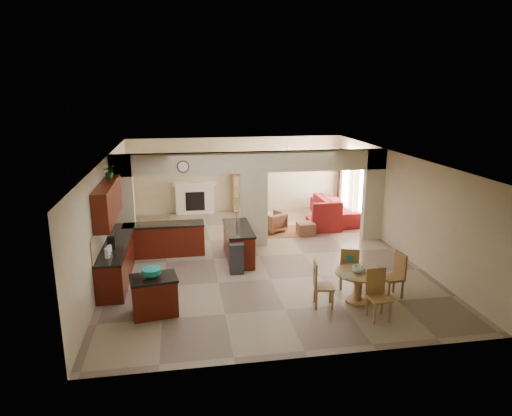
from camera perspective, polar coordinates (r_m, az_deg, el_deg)
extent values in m
plane|color=gray|center=(12.81, 0.42, -6.06)|extent=(10.00, 10.00, 0.00)
plane|color=white|center=(12.10, 0.45, 6.43)|extent=(10.00, 10.00, 0.00)
plane|color=beige|center=(17.21, -2.41, 4.20)|extent=(8.00, 0.00, 8.00)
plane|color=beige|center=(7.77, 6.82, -9.32)|extent=(8.00, 0.00, 8.00)
plane|color=beige|center=(12.37, -18.15, -0.76)|extent=(0.00, 10.00, 10.00)
plane|color=beige|center=(13.63, 17.25, 0.71)|extent=(0.00, 10.00, 10.00)
cube|color=beige|center=(13.28, -16.26, 0.43)|extent=(0.60, 0.25, 2.80)
cube|color=beige|center=(13.41, -0.30, -0.15)|extent=(0.80, 0.25, 2.20)
cube|color=beige|center=(14.38, 14.43, 1.63)|extent=(0.60, 0.25, 2.80)
cube|color=beige|center=(13.12, -0.30, 5.76)|extent=(8.00, 0.25, 0.60)
cube|color=#441207|center=(11.86, -16.89, -6.25)|extent=(0.60, 3.20, 0.86)
cube|color=black|center=(11.71, -17.06, -4.17)|extent=(0.62, 3.22, 0.05)
cube|color=tan|center=(11.66, -18.54, -2.75)|extent=(0.02, 3.20, 0.55)
cube|color=#441207|center=(13.05, -11.36, -3.96)|extent=(2.20, 0.60, 0.86)
cube|color=black|center=(12.91, -11.46, -2.04)|extent=(2.22, 0.62, 0.05)
cube|color=#441207|center=(11.45, -18.04, 0.72)|extent=(0.35, 2.40, 0.90)
cube|color=#441207|center=(12.49, -2.22, -4.53)|extent=(0.65, 1.80, 0.86)
cube|color=black|center=(12.34, -2.24, -2.54)|extent=(0.70, 1.85, 0.05)
cube|color=silver|center=(11.70, -1.69, -5.94)|extent=(0.58, 0.04, 0.70)
cylinder|color=#4C2919|center=(12.82, -9.09, 5.14)|extent=(0.34, 0.03, 0.34)
cube|color=#9A5C38|center=(14.98, 3.58, -2.94)|extent=(1.60, 1.30, 0.01)
cube|color=white|center=(17.12, -7.64, 1.11)|extent=(1.40, 0.28, 1.10)
cube|color=black|center=(16.99, -7.62, 0.84)|extent=(0.70, 0.04, 0.70)
cube|color=white|center=(16.97, -7.70, 3.07)|extent=(1.60, 0.35, 0.10)
cube|color=olive|center=(17.18, -1.16, 2.49)|extent=(1.00, 0.32, 1.80)
cube|color=white|center=(15.69, 13.41, 2.02)|extent=(0.02, 0.90, 1.90)
cube|color=white|center=(17.23, 11.26, 3.27)|extent=(0.02, 0.90, 1.90)
cube|color=white|center=(16.49, 12.25, 2.16)|extent=(0.02, 0.70, 2.10)
cube|color=#401D19|center=(15.14, 14.13, 1.52)|extent=(0.10, 0.28, 2.30)
cube|color=#401D19|center=(16.22, 12.47, 2.48)|extent=(0.10, 0.28, 2.30)
cube|color=#401D19|center=(16.67, 11.84, 2.85)|extent=(0.10, 0.28, 2.30)
cube|color=#401D19|center=(17.77, 10.46, 3.65)|extent=(0.10, 0.28, 2.30)
cylinder|color=white|center=(15.34, 4.08, 7.27)|extent=(1.00, 1.00, 0.10)
cube|color=#441207|center=(9.81, -12.57, -10.77)|extent=(0.98, 0.75, 0.77)
cube|color=black|center=(9.64, -12.70, -8.58)|extent=(1.04, 0.81, 0.05)
cylinder|color=teal|center=(9.62, -12.93, -7.91)|extent=(0.39, 0.39, 0.18)
cube|color=#2B2B2D|center=(11.58, -2.48, -6.44)|extent=(0.35, 0.30, 0.73)
cylinder|color=olive|center=(10.19, 12.80, -7.91)|extent=(1.04, 1.04, 0.04)
cylinder|color=olive|center=(10.33, 12.69, -9.62)|extent=(0.15, 0.15, 0.67)
cylinder|color=olive|center=(10.46, 12.59, -11.25)|extent=(0.53, 0.53, 0.06)
cylinder|color=#63A623|center=(10.13, 12.70, -7.47)|extent=(0.28, 0.28, 0.15)
imported|color=maroon|center=(16.50, 9.84, -0.07)|extent=(2.67, 1.08, 0.78)
cube|color=maroon|center=(15.25, 8.46, -1.98)|extent=(1.02, 0.84, 0.40)
imported|color=maroon|center=(14.89, 2.16, -1.76)|extent=(0.94, 0.95, 0.64)
cube|color=maroon|center=(14.68, 6.25, -2.59)|extent=(0.55, 0.55, 0.39)
imported|color=#144E18|center=(11.97, -17.83, 4.39)|extent=(0.34, 0.30, 0.35)
cube|color=olive|center=(10.95, 11.52, -7.57)|extent=(0.53, 0.53, 0.05)
cube|color=olive|center=(11.20, 12.31, -8.36)|extent=(0.04, 0.04, 0.44)
cube|color=olive|center=(11.19, 10.56, -8.29)|extent=(0.04, 0.04, 0.44)
cube|color=olive|center=(10.89, 12.39, -9.06)|extent=(0.04, 0.04, 0.44)
cube|color=olive|center=(10.87, 10.58, -8.99)|extent=(0.04, 0.04, 0.44)
cube|color=olive|center=(10.66, 11.63, -6.46)|extent=(0.41, 0.17, 0.55)
cube|color=teal|center=(10.61, 11.65, -6.15)|extent=(0.14, 0.05, 0.14)
cube|color=olive|center=(10.73, 16.65, -8.37)|extent=(0.47, 0.47, 0.05)
cube|color=olive|center=(10.87, 15.31, -9.30)|extent=(0.04, 0.04, 0.44)
cube|color=olive|center=(10.61, 16.28, -9.99)|extent=(0.04, 0.04, 0.44)
cube|color=olive|center=(11.04, 16.83, -9.02)|extent=(0.04, 0.04, 0.44)
cube|color=olive|center=(10.79, 17.82, -9.68)|extent=(0.04, 0.04, 0.44)
cube|color=olive|center=(10.73, 17.63, -6.74)|extent=(0.09, 0.42, 0.55)
cube|color=teal|center=(10.71, 17.77, -6.37)|extent=(0.03, 0.14, 0.14)
cube|color=olive|center=(9.69, 15.14, -10.86)|extent=(0.45, 0.45, 0.05)
cube|color=olive|center=(9.58, 14.62, -12.66)|extent=(0.04, 0.04, 0.44)
cube|color=olive|center=(9.73, 16.43, -12.33)|extent=(0.04, 0.04, 0.44)
cube|color=olive|center=(9.85, 13.68, -11.81)|extent=(0.04, 0.04, 0.44)
cube|color=olive|center=(10.00, 15.45, -11.51)|extent=(0.04, 0.04, 0.44)
cube|color=olive|center=(9.72, 14.72, -8.81)|extent=(0.42, 0.07, 0.55)
cube|color=teal|center=(9.71, 14.68, -8.37)|extent=(0.14, 0.02, 0.14)
cube|color=olive|center=(9.97, 8.47, -9.72)|extent=(0.49, 0.49, 0.05)
cube|color=olive|center=(9.94, 9.54, -11.32)|extent=(0.04, 0.04, 0.44)
cube|color=olive|center=(10.24, 9.25, -10.48)|extent=(0.04, 0.04, 0.44)
cube|color=olive|center=(9.89, 7.55, -11.36)|extent=(0.04, 0.04, 0.44)
cube|color=olive|center=(10.20, 7.33, -10.52)|extent=(0.04, 0.04, 0.44)
cube|color=olive|center=(9.83, 7.43, -8.15)|extent=(0.11, 0.42, 0.55)
cube|color=teal|center=(9.80, 7.29, -7.78)|extent=(0.03, 0.14, 0.14)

